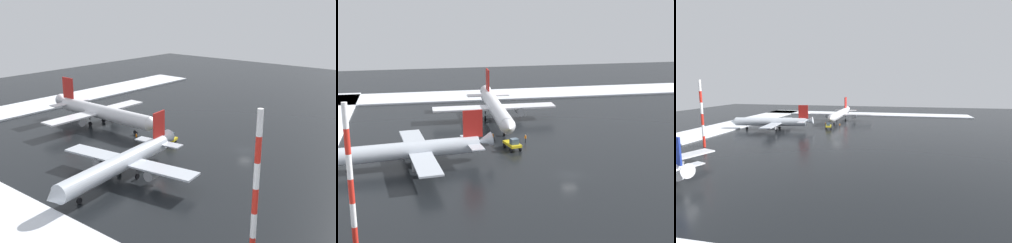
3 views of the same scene
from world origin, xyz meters
TOP-DOWN VIEW (x-y plane):
  - ground_plane at (0.00, 0.00)m, footprint 240.00×240.00m
  - snow_bank_left at (-67.00, 0.00)m, footprint 14.00×116.00m
  - airplane_parked_starboard at (-36.65, -7.22)m, footprint 35.94×29.69m
  - airplane_parked_portside at (-8.88, -27.64)m, footprint 27.30×32.77m
  - pushback_tug at (-15.47, -7.15)m, footprint 5.00×3.25m
  - ground_crew_near_tug at (-19.87, -3.61)m, footprint 0.36×0.36m
  - ground_crew_mid_apron at (-21.99, -10.21)m, footprint 0.36×0.36m
  - antenna_mast at (20.27, -34.05)m, footprint 0.70×0.70m

SIDE VIEW (x-z plane):
  - ground_plane at x=0.00m, z-range 0.00..0.00m
  - snow_bank_left at x=-67.00m, z-range 0.00..0.40m
  - ground_crew_near_tug at x=-19.87m, z-range 0.12..1.83m
  - ground_crew_mid_apron at x=-21.99m, z-range 0.12..1.83m
  - pushback_tug at x=-15.47m, z-range 0.03..2.53m
  - airplane_parked_portside at x=-8.88m, z-range -1.65..8.09m
  - airplane_parked_starboard at x=-36.65m, z-range -1.81..8.89m
  - antenna_mast at x=20.27m, z-range 0.00..19.00m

